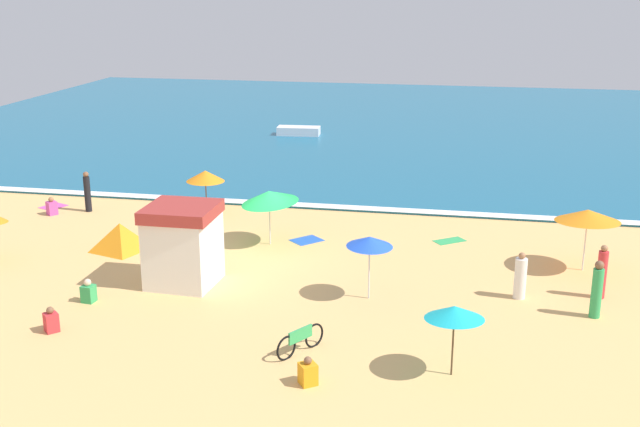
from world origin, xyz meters
The scene contains 23 objects.
ground_plane centered at (0.00, 0.00, 0.00)m, with size 60.00×60.00×0.00m, color #E5B26B.
ocean_water centered at (0.00, 28.00, 0.05)m, with size 60.00×44.00×0.10m, color #196084.
wave_breaker_foam centered at (0.00, 6.30, 0.10)m, with size 57.00×0.70×0.01m, color white.
lifeguard_cabana centered at (-1.68, -3.66, 1.41)m, with size 2.30×2.29×2.77m.
beach_umbrella_0 centered at (7.52, -8.46, 1.78)m, with size 1.96×1.98×2.01m.
beach_umbrella_1 centered at (-3.62, 4.31, 1.76)m, with size 2.21×2.20×2.01m.
beach_umbrella_3 centered at (0.15, 0.93, 1.93)m, with size 3.11×3.10×2.28m.
beach_umbrella_4 centered at (11.86, 0.30, 2.04)m, with size 2.91×2.92×2.32m.
beach_umbrella_5 centered at (4.68, -3.75, 1.95)m, with size 2.14×2.14×2.15m.
beach_tent centered at (-5.31, -0.85, 0.54)m, with size 2.36×2.32×1.07m.
parked_bicycle centered at (3.34, -7.99, 0.38)m, with size 1.03×1.57×0.76m.
beachgoer_1 centered at (3.91, -9.68, 0.32)m, with size 0.58×0.58×0.78m.
beachgoer_3 centered at (11.72, -3.89, 0.89)m, with size 0.47×0.47×1.84m.
beachgoer_5 centered at (-9.00, 3.77, 0.89)m, with size 0.37×0.37×1.83m.
beachgoer_6 centered at (9.51, -2.78, 0.72)m, with size 0.51×0.51×1.57m.
beachgoer_7 centered at (-4.18, -8.06, 0.33)m, with size 0.53×0.53×0.79m.
beachgoer_8 centered at (12.09, -2.24, 0.86)m, with size 0.40×0.40×1.81m.
beachgoer_9 centered at (-10.34, 2.98, 0.34)m, with size 0.55×0.55×0.81m.
beachgoer_10 centered at (-4.15, -5.79, 0.33)m, with size 0.42×0.42×0.79m.
beach_towel_0 centered at (7.07, 2.66, 0.01)m, with size 1.38×1.26×0.01m.
beach_towel_1 centered at (-10.95, 4.14, 0.01)m, with size 1.20×1.31×0.01m.
beach_towel_2 centered at (1.47, 1.65, 0.01)m, with size 1.45×1.46×0.01m.
small_boat_0 centered at (-3.55, 22.65, 0.38)m, with size 2.85×1.30×0.55m.
Camera 1 is at (7.69, -27.38, 10.01)m, focal length 44.06 mm.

